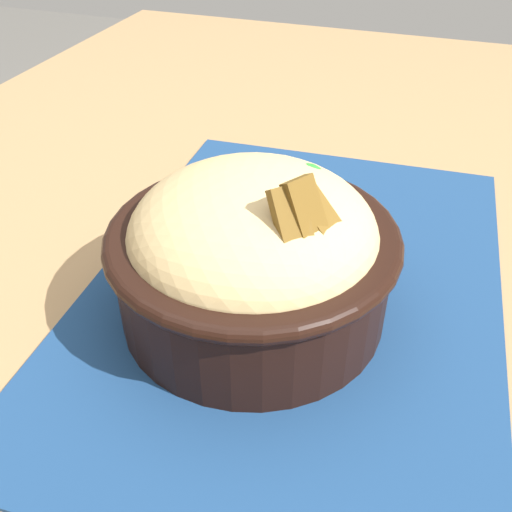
# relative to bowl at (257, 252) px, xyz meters

# --- Properties ---
(table) EXTENTS (1.38, 0.97, 0.71)m
(table) POSITION_rel_bowl_xyz_m (0.06, 0.00, -0.12)
(table) COLOR #99754C
(table) RESTS_ON ground_plane
(placemat) EXTENTS (0.46, 0.33, 0.00)m
(placemat) POSITION_rel_bowl_xyz_m (0.04, -0.02, -0.05)
(placemat) COLOR navy
(placemat) RESTS_ON table
(bowl) EXTENTS (0.20, 0.20, 0.13)m
(bowl) POSITION_rel_bowl_xyz_m (0.00, 0.00, 0.00)
(bowl) COLOR black
(bowl) RESTS_ON placemat
(fork) EXTENTS (0.03, 0.13, 0.00)m
(fork) POSITION_rel_bowl_xyz_m (0.15, 0.00, -0.05)
(fork) COLOR silver
(fork) RESTS_ON placemat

